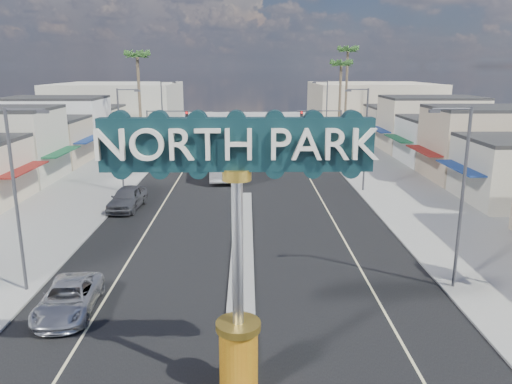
{
  "coord_description": "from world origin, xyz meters",
  "views": [
    {
      "loc": [
        0.32,
        -12.86,
        10.78
      ],
      "look_at": [
        0.75,
        11.57,
        4.62
      ],
      "focal_mm": 35.0,
      "sensor_mm": 36.0,
      "label": 1
    }
  ],
  "objects_px": {
    "streetlight_l_far": "(164,112)",
    "city_bus": "(225,155)",
    "streetlight_r_mid": "(364,135)",
    "streetlight_r_far": "(325,112)",
    "traffic_signal_left": "(163,126)",
    "palm_right_far": "(348,55)",
    "car_parked_left": "(127,198)",
    "gateway_sign": "(237,227)",
    "streetlight_l_mid": "(122,135)",
    "palm_left_far": "(137,60)",
    "suv_left": "(69,298)",
    "streetlight_l_near": "(18,192)",
    "streetlight_r_near": "(460,190)",
    "palm_right_mid": "(341,68)",
    "traffic_signal_right": "(325,125)"
  },
  "relations": [
    {
      "from": "city_bus",
      "to": "car_parked_left",
      "type": "bearing_deg",
      "value": -120.94
    },
    {
      "from": "streetlight_r_near",
      "to": "streetlight_l_near",
      "type": "bearing_deg",
      "value": 180.0
    },
    {
      "from": "gateway_sign",
      "to": "streetlight_l_near",
      "type": "distance_m",
      "value": 13.19
    },
    {
      "from": "streetlight_r_far",
      "to": "city_bus",
      "type": "height_order",
      "value": "streetlight_r_far"
    },
    {
      "from": "streetlight_r_mid",
      "to": "palm_left_far",
      "type": "xyz_separation_m",
      "value": [
        -23.43,
        20.0,
        6.43
      ]
    },
    {
      "from": "city_bus",
      "to": "streetlight_r_far",
      "type": "bearing_deg",
      "value": 44.11
    },
    {
      "from": "palm_left_far",
      "to": "palm_right_mid",
      "type": "xyz_separation_m",
      "value": [
        26.0,
        6.0,
        -0.9
      ]
    },
    {
      "from": "traffic_signal_right",
      "to": "palm_left_far",
      "type": "distance_m",
      "value": 24.09
    },
    {
      "from": "traffic_signal_left",
      "to": "streetlight_l_far",
      "type": "distance_m",
      "value": 8.14
    },
    {
      "from": "suv_left",
      "to": "city_bus",
      "type": "relative_size",
      "value": 0.37
    },
    {
      "from": "streetlight_r_mid",
      "to": "streetlight_r_far",
      "type": "height_order",
      "value": "same"
    },
    {
      "from": "traffic_signal_left",
      "to": "car_parked_left",
      "type": "bearing_deg",
      "value": -89.45
    },
    {
      "from": "streetlight_l_near",
      "to": "car_parked_left",
      "type": "xyz_separation_m",
      "value": [
        1.43,
        14.68,
        -4.18
      ]
    },
    {
      "from": "streetlight_l_near",
      "to": "streetlight_r_far",
      "type": "bearing_deg",
      "value": 63.58
    },
    {
      "from": "suv_left",
      "to": "streetlight_l_mid",
      "type": "bearing_deg",
      "value": 93.15
    },
    {
      "from": "traffic_signal_left",
      "to": "palm_left_far",
      "type": "relative_size",
      "value": 0.46
    },
    {
      "from": "traffic_signal_right",
      "to": "car_parked_left",
      "type": "bearing_deg",
      "value": -133.27
    },
    {
      "from": "streetlight_l_mid",
      "to": "streetlight_r_near",
      "type": "height_order",
      "value": "same"
    },
    {
      "from": "gateway_sign",
      "to": "streetlight_r_mid",
      "type": "height_order",
      "value": "gateway_sign"
    },
    {
      "from": "streetlight_r_far",
      "to": "palm_right_mid",
      "type": "relative_size",
      "value": 0.74
    },
    {
      "from": "streetlight_l_far",
      "to": "palm_right_far",
      "type": "distance_m",
      "value": 28.29
    },
    {
      "from": "streetlight_l_mid",
      "to": "suv_left",
      "type": "bearing_deg",
      "value": -83.04
    },
    {
      "from": "streetlight_r_far",
      "to": "streetlight_l_mid",
      "type": "bearing_deg",
      "value": -133.48
    },
    {
      "from": "streetlight_l_near",
      "to": "traffic_signal_left",
      "type": "bearing_deg",
      "value": 87.9
    },
    {
      "from": "car_parked_left",
      "to": "streetlight_l_mid",
      "type": "bearing_deg",
      "value": 110.19
    },
    {
      "from": "traffic_signal_left",
      "to": "palm_right_far",
      "type": "height_order",
      "value": "palm_right_far"
    },
    {
      "from": "streetlight_l_far",
      "to": "city_bus",
      "type": "xyz_separation_m",
      "value": [
        8.43,
        -13.72,
        -3.19
      ]
    },
    {
      "from": "gateway_sign",
      "to": "streetlight_r_far",
      "type": "relative_size",
      "value": 1.02
    },
    {
      "from": "streetlight_r_far",
      "to": "palm_right_far",
      "type": "xyz_separation_m",
      "value": [
        4.57,
        10.0,
        7.32
      ]
    },
    {
      "from": "streetlight_l_near",
      "to": "gateway_sign",
      "type": "bearing_deg",
      "value": -37.55
    },
    {
      "from": "traffic_signal_left",
      "to": "suv_left",
      "type": "height_order",
      "value": "traffic_signal_left"
    },
    {
      "from": "streetlight_r_mid",
      "to": "palm_right_far",
      "type": "xyz_separation_m",
      "value": [
        4.57,
        32.0,
        7.32
      ]
    },
    {
      "from": "streetlight_l_far",
      "to": "palm_left_far",
      "type": "distance_m",
      "value": 7.21
    },
    {
      "from": "car_parked_left",
      "to": "streetlight_r_far",
      "type": "bearing_deg",
      "value": 59.71
    },
    {
      "from": "traffic_signal_left",
      "to": "streetlight_l_mid",
      "type": "distance_m",
      "value": 14.07
    },
    {
      "from": "streetlight_l_near",
      "to": "car_parked_left",
      "type": "height_order",
      "value": "streetlight_l_near"
    },
    {
      "from": "streetlight_r_near",
      "to": "suv_left",
      "type": "height_order",
      "value": "streetlight_r_near"
    },
    {
      "from": "gateway_sign",
      "to": "streetlight_l_mid",
      "type": "height_order",
      "value": "gateway_sign"
    },
    {
      "from": "suv_left",
      "to": "city_bus",
      "type": "height_order",
      "value": "city_bus"
    },
    {
      "from": "car_parked_left",
      "to": "city_bus",
      "type": "bearing_deg",
      "value": 67.89
    },
    {
      "from": "streetlight_r_mid",
      "to": "traffic_signal_right",
      "type": "bearing_deg",
      "value": 95.1
    },
    {
      "from": "streetlight_r_mid",
      "to": "streetlight_r_near",
      "type": "bearing_deg",
      "value": -90.0
    },
    {
      "from": "traffic_signal_left",
      "to": "streetlight_r_mid",
      "type": "xyz_separation_m",
      "value": [
        19.62,
        -13.99,
        0.79
      ]
    },
    {
      "from": "streetlight_l_far",
      "to": "streetlight_r_far",
      "type": "relative_size",
      "value": 1.0
    },
    {
      "from": "streetlight_l_near",
      "to": "streetlight_r_far",
      "type": "distance_m",
      "value": 46.9
    },
    {
      "from": "traffic_signal_left",
      "to": "city_bus",
      "type": "height_order",
      "value": "traffic_signal_left"
    },
    {
      "from": "streetlight_r_near",
      "to": "city_bus",
      "type": "bearing_deg",
      "value": 113.73
    },
    {
      "from": "palm_right_far",
      "to": "car_parked_left",
      "type": "height_order",
      "value": "palm_right_far"
    },
    {
      "from": "streetlight_r_mid",
      "to": "suv_left",
      "type": "bearing_deg",
      "value": -129.23
    },
    {
      "from": "streetlight_l_mid",
      "to": "palm_left_far",
      "type": "bearing_deg",
      "value": 97.31
    }
  ]
}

